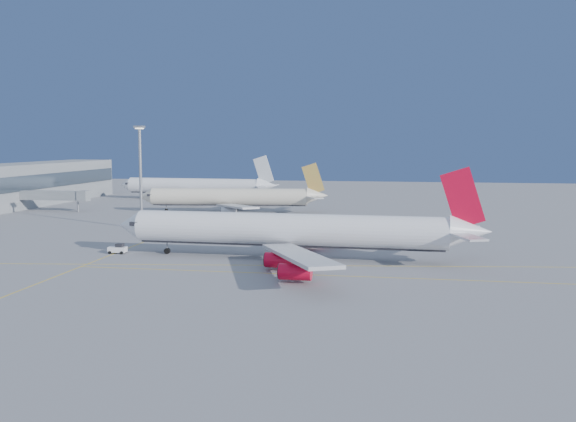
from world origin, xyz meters
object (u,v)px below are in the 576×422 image
object	(u,v)px
airliner_virgin	(296,231)
light_mast	(140,168)
airliner_etihad	(233,197)
airliner_third	(197,186)
pushback_tug	(118,249)

from	to	relation	value
airliner_virgin	light_mast	xyz separation A→B (m)	(-46.82, 36.14, 10.34)
airliner_virgin	airliner_etihad	xyz separation A→B (m)	(-33.13, 78.51, -0.59)
airliner_virgin	light_mast	bearing A→B (deg)	144.28
airliner_virgin	light_mast	size ratio (longest dim) A/B	2.75
airliner_virgin	airliner_third	size ratio (longest dim) A/B	1.12
airliner_third	light_mast	distance (m)	85.14
airliner_etihad	airliner_third	distance (m)	48.59
airliner_virgin	airliner_third	world-z (taller)	airliner_virgin
airliner_etihad	pushback_tug	bearing A→B (deg)	-98.60
light_mast	airliner_virgin	bearing A→B (deg)	-37.66
airliner_etihad	airliner_third	bearing A→B (deg)	115.89
airliner_etihad	airliner_third	world-z (taller)	airliner_third
airliner_virgin	light_mast	distance (m)	60.04
pushback_tug	light_mast	world-z (taller)	light_mast
airliner_virgin	pushback_tug	bearing A→B (deg)	-177.56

